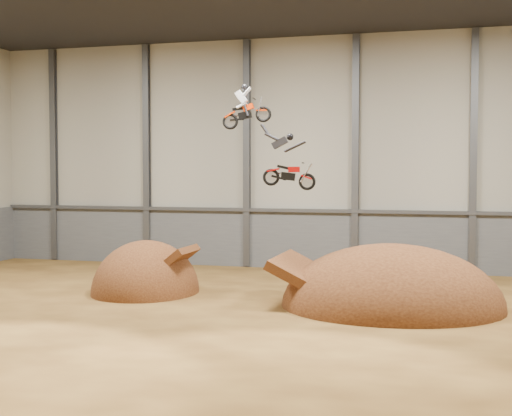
{
  "coord_description": "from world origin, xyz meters",
  "views": [
    {
      "loc": [
        8.75,
        -27.35,
        5.95
      ],
      "look_at": [
        0.19,
        4.0,
        4.25
      ],
      "focal_mm": 50.0,
      "sensor_mm": 36.0,
      "label": 1
    }
  ],
  "objects_px": {
    "landing_ramp": "(391,307)",
    "takeoff_ramp": "(146,293)",
    "fmx_rider_a": "(248,103)",
    "fmx_rider_b": "(288,158)"
  },
  "relations": [
    {
      "from": "fmx_rider_a",
      "to": "takeoff_ramp",
      "type": "bearing_deg",
      "value": 164.02
    },
    {
      "from": "fmx_rider_a",
      "to": "fmx_rider_b",
      "type": "distance_m",
      "value": 3.21
    },
    {
      "from": "takeoff_ramp",
      "to": "fmx_rider_b",
      "type": "bearing_deg",
      "value": -11.04
    },
    {
      "from": "takeoff_ramp",
      "to": "fmx_rider_b",
      "type": "xyz_separation_m",
      "value": [
        7.44,
        -1.45,
        6.53
      ]
    },
    {
      "from": "fmx_rider_a",
      "to": "landing_ramp",
      "type": "bearing_deg",
      "value": -5.19
    },
    {
      "from": "landing_ramp",
      "to": "fmx_rider_b",
      "type": "xyz_separation_m",
      "value": [
        -4.45,
        -0.78,
        6.53
      ]
    },
    {
      "from": "landing_ramp",
      "to": "fmx_rider_b",
      "type": "bearing_deg",
      "value": -170.05
    },
    {
      "from": "takeoff_ramp",
      "to": "fmx_rider_b",
      "type": "relative_size",
      "value": 1.92
    },
    {
      "from": "fmx_rider_a",
      "to": "fmx_rider_b",
      "type": "bearing_deg",
      "value": -23.41
    },
    {
      "from": "landing_ramp",
      "to": "takeoff_ramp",
      "type": "bearing_deg",
      "value": 176.77
    }
  ]
}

